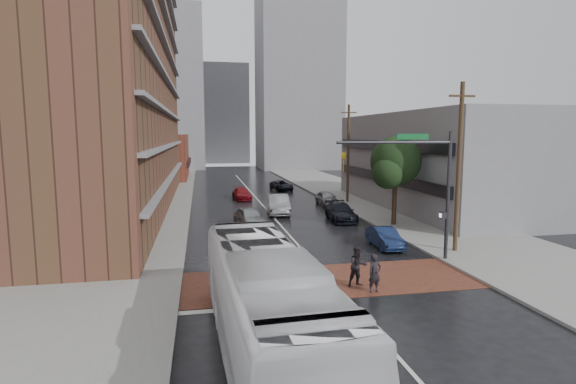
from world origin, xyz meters
name	(u,v)px	position (x,y,z in m)	size (l,w,h in m)	color
ground	(332,284)	(0.00, 0.00, 0.00)	(160.00, 160.00, 0.00)	black
crosswalk	(329,280)	(0.00, 0.50, 0.01)	(14.00, 5.00, 0.02)	brown
sidewalk_west	(144,207)	(-11.50, 25.00, 0.07)	(9.00, 90.00, 0.15)	gray
sidewalk_east	(369,200)	(11.50, 25.00, 0.07)	(9.00, 90.00, 0.15)	gray
apartment_block	(107,56)	(-14.00, 24.00, 14.00)	(10.00, 44.00, 28.00)	brown
storefront_west	(162,157)	(-12.00, 54.00, 3.50)	(8.00, 16.00, 7.00)	brown
building_east	(438,161)	(16.50, 20.00, 4.50)	(11.00, 26.00, 9.00)	gray
distant_tower_west	(159,90)	(-14.00, 78.00, 16.00)	(18.00, 16.00, 32.00)	gray
distant_tower_east	(298,80)	(14.00, 72.00, 18.00)	(16.00, 14.00, 36.00)	gray
distant_tower_center	(224,114)	(0.00, 95.00, 12.00)	(12.00, 10.00, 24.00)	gray
street_tree	(395,165)	(8.52, 12.03, 4.73)	(4.20, 4.10, 6.90)	#332319
signal_mast	(424,177)	(5.85, 2.50, 4.73)	(6.50, 0.30, 7.20)	#2D2D33
utility_pole_near	(459,167)	(8.80, 4.00, 5.14)	(1.60, 0.26, 10.00)	#473321
utility_pole_far	(348,153)	(8.80, 24.00, 5.14)	(1.60, 0.26, 10.00)	#473321
transit_bus	(267,304)	(-4.04, -6.34, 1.72)	(2.89, 12.37, 3.45)	silver
pedestrian_a	(375,273)	(1.50, -1.50, 0.88)	(0.64, 0.42, 1.76)	black
pedestrian_b	(358,266)	(1.05, -0.57, 0.95)	(0.92, 0.72, 1.89)	black
car_travel_a	(249,217)	(-2.43, 13.98, 0.73)	(1.73, 4.29, 1.46)	#969A9D
car_travel_b	(278,204)	(0.70, 18.97, 0.85)	(1.80, 5.16, 1.70)	#A2A5A9
car_travel_c	(242,194)	(-1.65, 28.59, 0.60)	(1.69, 4.16, 1.21)	maroon
suv_travel	(282,185)	(4.03, 35.79, 0.62)	(2.07, 4.48, 1.25)	black
car_parked_near	(385,238)	(5.20, 6.01, 0.62)	(1.31, 3.77, 1.24)	#142248
car_parked_mid	(341,212)	(5.20, 14.98, 0.70)	(1.97, 4.84, 1.40)	black
car_parked_far	(327,198)	(6.30, 22.99, 0.70)	(1.65, 4.11, 1.40)	#93959A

